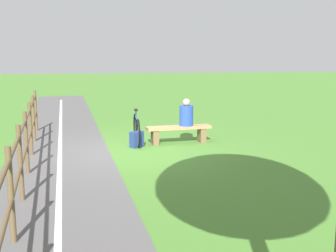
{
  "coord_description": "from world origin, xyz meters",
  "views": [
    {
      "loc": [
        0.35,
        10.31,
        2.46
      ],
      "look_at": [
        -0.83,
        1.32,
        0.86
      ],
      "focal_mm": 44.81,
      "sensor_mm": 36.0,
      "label": 1
    }
  ],
  "objects_px": {
    "person_seated": "(186,114)",
    "bicycle": "(137,129)",
    "bench": "(179,131)",
    "backpack": "(137,139)"
  },
  "relations": [
    {
      "from": "person_seated",
      "to": "bicycle",
      "type": "bearing_deg",
      "value": -11.82
    },
    {
      "from": "person_seated",
      "to": "backpack",
      "type": "height_order",
      "value": "person_seated"
    },
    {
      "from": "bicycle",
      "to": "person_seated",
      "type": "bearing_deg",
      "value": 83.86
    },
    {
      "from": "person_seated",
      "to": "bicycle",
      "type": "distance_m",
      "value": 1.41
    },
    {
      "from": "person_seated",
      "to": "backpack",
      "type": "distance_m",
      "value": 1.54
    },
    {
      "from": "bench",
      "to": "backpack",
      "type": "height_order",
      "value": "bench"
    },
    {
      "from": "bench",
      "to": "person_seated",
      "type": "height_order",
      "value": "person_seated"
    },
    {
      "from": "bench",
      "to": "backpack",
      "type": "xyz_separation_m",
      "value": [
        1.17,
        0.33,
        -0.13
      ]
    },
    {
      "from": "bench",
      "to": "person_seated",
      "type": "relative_size",
      "value": 2.43
    },
    {
      "from": "backpack",
      "to": "bench",
      "type": "bearing_deg",
      "value": -164.46
    }
  ]
}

